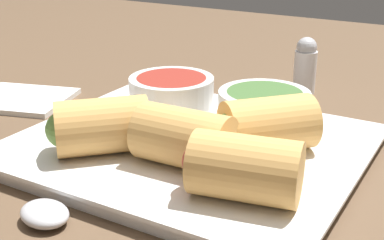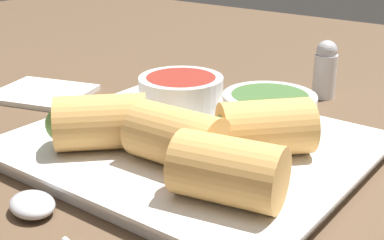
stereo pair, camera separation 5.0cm
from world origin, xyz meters
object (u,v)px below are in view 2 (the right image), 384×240
serving_plate (192,147)px  salt_shaker (325,69)px  dipping_bowl_far (181,91)px  napkin (42,93)px  spoon (41,213)px  dipping_bowl_near (269,110)px

serving_plate → salt_shaker: size_ratio=4.32×
dipping_bowl_far → serving_plate: bearing=-45.5°
dipping_bowl_far → salt_shaker: salt_shaker is taller
serving_plate → napkin: size_ratio=2.28×
serving_plate → spoon: (-1.88, -15.10, -0.13)cm
dipping_bowl_far → napkin: dipping_bowl_far is taller
spoon → salt_shaker: (4.51, 37.22, 2.75)cm
serving_plate → dipping_bowl_far: (-5.89, 6.00, 2.52)cm
serving_plate → napkin: bearing=173.7°
spoon → napkin: (-22.28, 17.78, -0.33)cm
serving_plate → dipping_bowl_far: bearing=134.5°
dipping_bowl_near → spoon: 22.52cm
serving_plate → dipping_bowl_near: size_ratio=3.39×
spoon → salt_shaker: size_ratio=2.62×
spoon → salt_shaker: bearing=83.1°
dipping_bowl_near → spoon: size_ratio=0.49×
dipping_bowl_near → dipping_bowl_far: size_ratio=1.00×
dipping_bowl_near → napkin: dipping_bowl_near is taller
dipping_bowl_far → napkin: (-18.27, -3.33, -2.98)cm
dipping_bowl_far → spoon: size_ratio=0.49×
dipping_bowl_near → napkin: size_ratio=0.67×
dipping_bowl_near → napkin: (-28.17, -3.79, -2.98)cm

